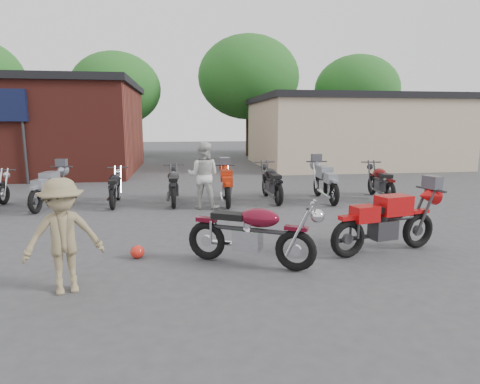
{
  "coord_description": "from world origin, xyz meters",
  "views": [
    {
      "loc": [
        -0.76,
        -6.52,
        2.35
      ],
      "look_at": [
        0.45,
        1.77,
        0.9
      ],
      "focal_mm": 30.0,
      "sensor_mm": 36.0,
      "label": 1
    }
  ],
  "objects": [
    {
      "name": "ground",
      "position": [
        0.0,
        0.0,
        0.0
      ],
      "size": [
        90.0,
        90.0,
        0.0
      ],
      "primitive_type": "plane",
      "color": "#373739"
    },
    {
      "name": "brick_building",
      "position": [
        -9.0,
        14.0,
        2.0
      ],
      "size": [
        12.0,
        8.0,
        4.0
      ],
      "primitive_type": "cube",
      "color": "maroon",
      "rests_on": "ground"
    },
    {
      "name": "stucco_building",
      "position": [
        8.5,
        15.0,
        1.75
      ],
      "size": [
        10.0,
        8.0,
        3.5
      ],
      "primitive_type": "cube",
      "color": "tan",
      "rests_on": "ground"
    },
    {
      "name": "tree_1",
      "position": [
        -5.0,
        22.0,
        3.7
      ],
      "size": [
        5.92,
        5.92,
        7.4
      ],
      "primitive_type": null,
      "color": "#154E1B",
      "rests_on": "ground"
    },
    {
      "name": "tree_2",
      "position": [
        4.0,
        22.0,
        4.4
      ],
      "size": [
        7.04,
        7.04,
        8.8
      ],
      "primitive_type": null,
      "color": "#154E1B",
      "rests_on": "ground"
    },
    {
      "name": "tree_3",
      "position": [
        12.0,
        22.0,
        3.8
      ],
      "size": [
        6.08,
        6.08,
        7.6
      ],
      "primitive_type": null,
      "color": "#154E1B",
      "rests_on": "ground"
    },
    {
      "name": "vintage_motorcycle",
      "position": [
        0.36,
        -0.23,
        0.63
      ],
      "size": [
        2.23,
        1.66,
        1.25
      ],
      "primitive_type": null,
      "rotation": [
        0.0,
        0.0,
        -0.5
      ],
      "color": "#5D0B1C",
      "rests_on": "ground"
    },
    {
      "name": "sportbike",
      "position": [
        2.9,
        0.09,
        0.63
      ],
      "size": [
        2.29,
        1.18,
        1.26
      ],
      "primitive_type": null,
      "rotation": [
        0.0,
        0.0,
        0.22
      ],
      "color": "red",
      "rests_on": "ground"
    },
    {
      "name": "helmet",
      "position": [
        -1.57,
        0.43,
        0.11
      ],
      "size": [
        0.32,
        0.32,
        0.23
      ],
      "primitive_type": "ellipsoid",
      "rotation": [
        0.0,
        0.0,
        -0.41
      ],
      "color": "red",
      "rests_on": "ground"
    },
    {
      "name": "person_light",
      "position": [
        -0.18,
        4.43,
        0.92
      ],
      "size": [
        1.05,
        0.91,
        1.84
      ],
      "primitive_type": "imported",
      "rotation": [
        0.0,
        0.0,
        2.87
      ],
      "color": "beige",
      "rests_on": "ground"
    },
    {
      "name": "person_tan",
      "position": [
        -2.4,
        -0.9,
        0.81
      ],
      "size": [
        1.18,
        0.9,
        1.62
      ],
      "primitive_type": "imported",
      "rotation": [
        0.0,
        0.0,
        0.32
      ],
      "color": "#80704F",
      "rests_on": "ground"
    },
    {
      "name": "row_bike_1",
      "position": [
        -4.47,
        5.17,
        0.59
      ],
      "size": [
        0.95,
        2.12,
        1.19
      ],
      "primitive_type": null,
      "rotation": [
        0.0,
        0.0,
        1.43
      ],
      "color": "gray",
      "rests_on": "ground"
    },
    {
      "name": "row_bike_2",
      "position": [
        -2.69,
        5.33,
        0.56
      ],
      "size": [
        0.72,
        1.95,
        1.12
      ],
      "primitive_type": null,
      "rotation": [
        0.0,
        0.0,
        1.61
      ],
      "color": "black",
      "rests_on": "ground"
    },
    {
      "name": "row_bike_3",
      "position": [
        -1.02,
        5.3,
        0.59
      ],
      "size": [
        0.69,
        2.05,
        1.18
      ],
      "primitive_type": null,
      "rotation": [
        0.0,
        0.0,
        1.58
      ],
      "color": "black",
      "rests_on": "ground"
    },
    {
      "name": "row_bike_4",
      "position": [
        0.52,
        5.02,
        0.59
      ],
      "size": [
        0.78,
        2.06,
        1.18
      ],
      "primitive_type": null,
      "rotation": [
        0.0,
        0.0,
        1.51
      ],
      "color": "red",
      "rests_on": "ground"
    },
    {
      "name": "row_bike_5",
      "position": [
        1.93,
        5.26,
        0.62
      ],
      "size": [
        0.77,
        2.15,
        1.24
      ],
      "primitive_type": null,
      "rotation": [
        0.0,
        0.0,
        1.6
      ],
      "color": "black",
      "rests_on": "ground"
    },
    {
      "name": "row_bike_6",
      "position": [
        3.55,
        5.04,
        0.62
      ],
      "size": [
        0.8,
        2.18,
        1.25
      ],
      "primitive_type": null,
      "rotation": [
        0.0,
        0.0,
        1.53
      ],
      "color": "gray",
      "rests_on": "ground"
    },
    {
      "name": "row_bike_7",
      "position": [
        5.36,
        5.07,
        0.6
      ],
      "size": [
        0.93,
        2.14,
        1.2
      ],
      "primitive_type": null,
      "rotation": [
        0.0,
        0.0,
        1.45
      ],
      "color": "#540A0A",
      "rests_on": "ground"
    }
  ]
}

